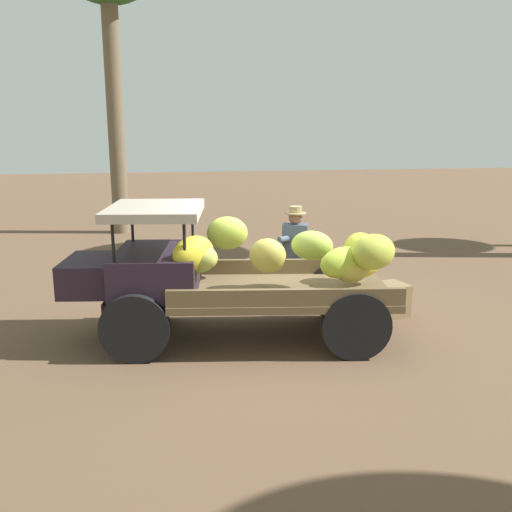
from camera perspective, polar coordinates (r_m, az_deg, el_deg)
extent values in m
plane|color=brown|center=(8.29, 2.24, -7.52)|extent=(60.00, 60.00, 0.00)
cube|color=black|center=(7.81, -0.74, -4.95)|extent=(4.02, 1.00, 0.16)
cylinder|color=black|center=(7.19, -12.33, -7.31)|extent=(0.90, 0.26, 0.89)
cylinder|color=black|center=(8.68, -10.48, -3.65)|extent=(0.90, 0.26, 0.89)
cylinder|color=black|center=(7.23, 10.25, -7.10)|extent=(0.90, 0.26, 0.89)
cylinder|color=black|center=(8.72, 8.08, -3.50)|extent=(0.90, 0.26, 0.89)
cube|color=brown|center=(7.78, 2.58, -3.65)|extent=(3.21, 2.13, 0.10)
cube|color=brown|center=(6.97, 3.11, -4.28)|extent=(2.98, 0.50, 0.22)
cube|color=brown|center=(8.50, 2.18, -1.07)|extent=(2.98, 0.50, 0.22)
cube|color=black|center=(7.75, -10.03, -1.42)|extent=(1.30, 1.66, 0.55)
cube|color=black|center=(7.94, -16.47, -1.82)|extent=(0.84, 1.15, 0.44)
cylinder|color=black|center=(7.08, -14.45, 1.58)|extent=(0.04, 0.04, 0.55)
cylinder|color=black|center=(8.33, -12.58, 3.35)|extent=(0.04, 0.04, 0.55)
cylinder|color=black|center=(6.95, -7.35, 1.66)|extent=(0.04, 0.04, 0.55)
cylinder|color=black|center=(8.21, -6.52, 3.45)|extent=(0.04, 0.04, 0.55)
cube|color=#AFA190|center=(7.58, -10.28, 4.63)|extent=(1.42, 1.68, 0.12)
ellipsoid|color=#B1BC3D|center=(7.24, 11.95, 0.43)|extent=(0.71, 0.63, 0.48)
ellipsoid|color=#AEC444|center=(8.07, -2.96, 2.35)|extent=(0.65, 0.61, 0.62)
ellipsoid|color=gold|center=(7.96, 10.65, -0.64)|extent=(0.67, 0.46, 0.46)
ellipsoid|color=#ADC94B|center=(7.65, 5.76, 1.07)|extent=(0.74, 0.71, 0.52)
ellipsoid|color=yellow|center=(7.19, -6.43, 0.28)|extent=(0.72, 0.67, 0.47)
ellipsoid|color=gold|center=(8.06, 10.64, 0.73)|extent=(0.51, 0.63, 0.61)
ellipsoid|color=#85BE41|center=(7.34, -6.26, -0.33)|extent=(0.64, 0.60, 0.45)
ellipsoid|color=gold|center=(7.59, 1.21, 0.03)|extent=(0.66, 0.64, 0.55)
ellipsoid|color=#B5BE4A|center=(7.30, -6.17, -0.09)|extent=(0.81, 0.80, 0.50)
ellipsoid|color=#B2CE39|center=(7.23, 8.83, -0.67)|extent=(0.78, 0.64, 0.46)
ellipsoid|color=gold|center=(7.38, 9.77, -0.95)|extent=(0.84, 0.81, 0.58)
cylinder|color=#3B4045|center=(9.09, 4.77, -3.03)|extent=(0.15, 0.15, 0.80)
cylinder|color=#3B4045|center=(9.11, 3.14, -2.97)|extent=(0.15, 0.15, 0.80)
cube|color=#485369|center=(8.93, 4.02, 1.35)|extent=(0.46, 0.36, 0.61)
cylinder|color=#485369|center=(8.81, 4.62, 1.78)|extent=(0.23, 0.41, 0.10)
cylinder|color=#485369|center=(8.83, 3.33, 1.82)|extent=(0.39, 0.30, 0.10)
sphere|color=#8E5D48|center=(8.86, 4.06, 3.98)|extent=(0.22, 0.22, 0.22)
cylinder|color=#8C7A54|center=(8.85, 4.07, 4.40)|extent=(0.34, 0.34, 0.02)
cylinder|color=#8C7A54|center=(8.84, 4.08, 4.79)|extent=(0.20, 0.20, 0.10)
cube|color=olive|center=(9.03, 13.32, -4.40)|extent=(0.68, 0.60, 0.51)
cylinder|color=brown|center=(16.01, -14.23, 13.97)|extent=(0.45, 0.45, 6.54)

